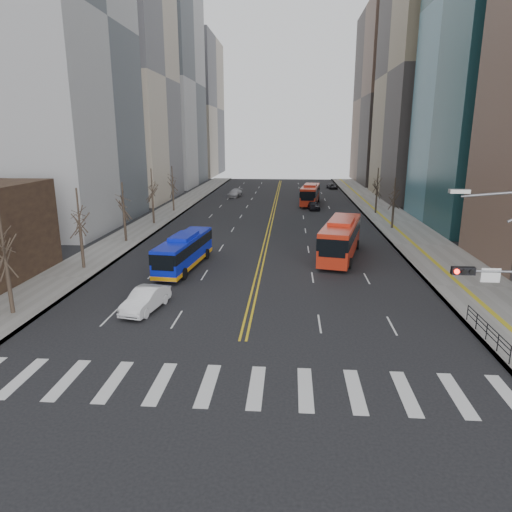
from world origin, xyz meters
TOP-DOWN VIEW (x-y plane):
  - ground at (0.00, 0.00)m, footprint 220.00×220.00m
  - sidewalk_right at (17.50, 45.00)m, footprint 7.00×130.00m
  - sidewalk_left at (-16.50, 45.00)m, footprint 5.00×130.00m
  - crosswalk at (0.00, 0.00)m, footprint 26.70×4.00m
  - centerline at (0.00, 55.00)m, footprint 0.55×100.00m
  - office_towers at (0.12, 68.51)m, footprint 83.00×134.00m
  - pedestrian_railing at (14.30, 6.00)m, footprint 0.06×6.06m
  - street_trees at (-7.18, 34.55)m, footprint 35.20×47.20m
  - blue_bus at (-6.91, 20.11)m, footprint 3.37×10.83m
  - red_bus_near at (7.73, 25.04)m, footprint 5.43×12.40m
  - red_bus_far at (6.19, 61.31)m, footprint 3.98×11.54m
  - car_white at (-7.22, 9.48)m, footprint 2.54×4.98m
  - car_dark_mid at (6.45, 55.32)m, footprint 2.40×4.41m
  - car_silver at (-8.27, 70.48)m, footprint 2.88×5.41m
  - car_dark_far at (12.26, 86.34)m, footprint 2.48×4.23m

SIDE VIEW (x-z plane):
  - ground at x=0.00m, z-range 0.00..0.00m
  - crosswalk at x=0.00m, z-range 0.00..0.01m
  - centerline at x=0.00m, z-range 0.00..0.01m
  - sidewalk_right at x=17.50m, z-range 0.00..0.15m
  - sidewalk_left at x=-16.50m, z-range 0.00..0.15m
  - car_dark_far at x=12.26m, z-range 0.00..1.11m
  - car_dark_mid at x=6.45m, z-range 0.00..1.42m
  - car_silver at x=-8.27m, z-range 0.00..1.49m
  - car_white at x=-7.22m, z-range 0.00..1.57m
  - pedestrian_railing at x=14.30m, z-range 0.31..1.33m
  - blue_bus at x=-6.91m, z-range 0.08..3.21m
  - red_bus_far at x=6.19m, z-range 0.20..3.78m
  - red_bus_near at x=7.73m, z-range 0.21..4.02m
  - street_trees at x=-7.18m, z-range 1.07..8.67m
  - office_towers at x=0.12m, z-range -5.08..52.92m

